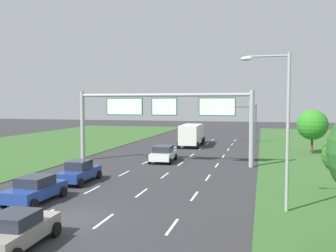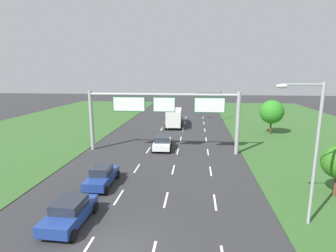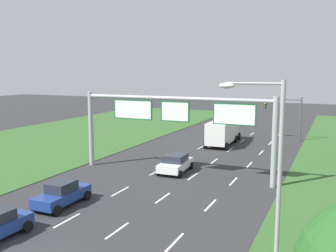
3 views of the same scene
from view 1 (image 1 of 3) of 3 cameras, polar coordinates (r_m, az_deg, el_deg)
ground_plane at (r=20.19m, az=-14.43°, el=-13.47°), size 200.00×200.00×0.00m
lane_dashes_inner_left at (r=31.52m, az=-6.70°, el=-7.18°), size 0.14×62.40×0.01m
lane_dashes_inner_right at (r=30.46m, az=-0.49°, el=-7.53°), size 0.14×62.40×0.01m
lane_dashes_slip at (r=29.79m, az=6.10°, el=-7.81°), size 0.14×62.40×0.01m
car_near_red at (r=16.77m, az=-22.03°, el=-14.47°), size 2.16×4.15×1.50m
car_lead_silver at (r=37.17m, az=-0.74°, el=-4.24°), size 2.42×4.34×1.60m
car_mid_lane at (r=23.74m, az=-19.62°, el=-9.03°), size 2.24×4.18×1.54m
car_far_ahead at (r=28.49m, az=-13.38°, el=-6.81°), size 2.03×4.26×1.62m
box_truck at (r=50.91m, az=3.68°, el=-1.21°), size 2.90×8.57×2.92m
sign_gantry at (r=35.86m, az=-0.67°, el=2.12°), size 17.24×0.44×7.00m
traffic_light_mast at (r=56.20m, az=11.26°, el=1.47°), size 4.76×0.49×5.60m
street_lamp at (r=20.77m, az=16.79°, el=1.21°), size 2.61×0.32×8.50m
roadside_tree_far at (r=45.47m, az=21.15°, el=0.18°), size 3.46×3.46×5.10m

